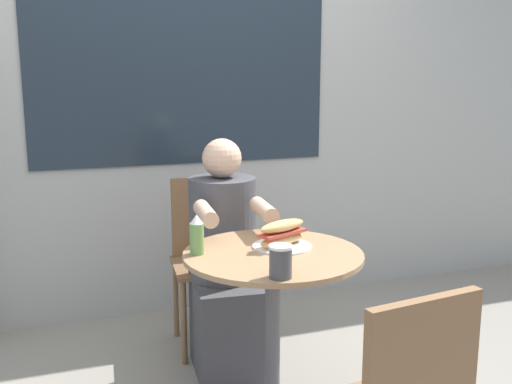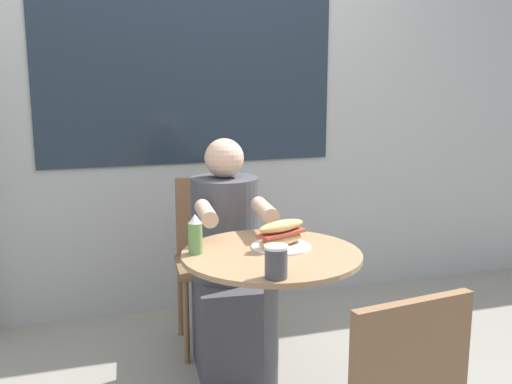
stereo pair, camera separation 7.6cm
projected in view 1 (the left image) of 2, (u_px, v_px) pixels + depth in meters
storefront_wall at (187, 74)px, 3.43m from camera, size 8.00×0.09×2.80m
cafe_table at (273, 301)px, 2.34m from camera, size 0.70×0.70×0.73m
diner_chair at (208, 245)px, 3.13m from camera, size 0.42×0.42×0.87m
seated_diner at (225, 272)px, 2.82m from camera, size 0.36×0.58×1.12m
sandwich_on_plate at (282, 236)px, 2.36m from camera, size 0.24×0.24×0.11m
drink_cup at (281, 261)px, 2.01m from camera, size 0.08×0.08×0.11m
condiment_bottle at (197, 235)px, 2.27m from camera, size 0.05×0.05×0.15m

